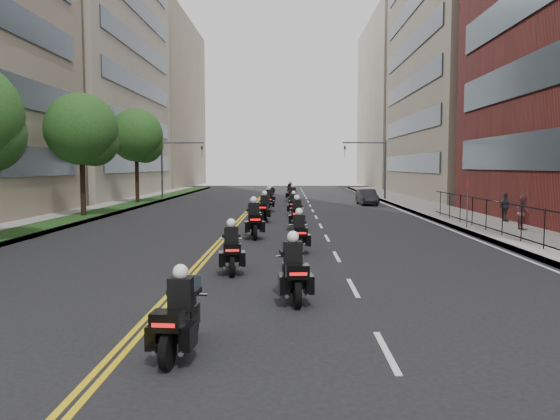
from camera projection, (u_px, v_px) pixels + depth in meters
The scene contains 27 objects.
ground at pixel (204, 351), 9.57m from camera, with size 160.00×160.00×0.00m, color black.
sidewalk_right at pixel (456, 216), 34.27m from camera, with size 4.00×90.00×0.15m, color gray.
sidewalk_left at pixel (77, 216), 34.67m from camera, with size 4.00×90.00×0.15m, color gray.
grass_strip at pixel (90, 214), 34.65m from camera, with size 2.00×90.00×0.04m, color #143312.
building_right_tan at pixel (484, 51), 55.83m from camera, with size 15.11×28.00×30.00m.
building_right_far at pixel (416, 104), 85.89m from camera, with size 15.00×28.00×26.00m, color gray.
building_left_mid at pixel (63, 32), 56.39m from camera, with size 16.11×28.00×34.00m.
building_left_far at pixel (142, 104), 86.61m from camera, with size 16.00×28.00×26.00m, color gray.
iron_fence at pixel (532, 226), 21.27m from camera, with size 0.05×28.00×1.50m.
street_trees at pixel (44, 129), 27.88m from camera, with size 4.40×38.40×7.98m.
traffic_signal_right at pixel (375, 161), 50.96m from camera, with size 4.09×0.20×5.60m.
traffic_signal_left at pixel (172, 161), 51.28m from camera, with size 4.09×0.20×5.60m.
motorcycle_0 at pixel (179, 320), 9.29m from camera, with size 0.56×2.11×1.56m.
motorcycle_1 at pixel (294, 274), 13.07m from camera, with size 0.65×2.27×1.68m.
motorcycle_2 at pixel (231, 251), 16.54m from camera, with size 0.67×2.22×1.64m.
motorcycle_3 at pixel (299, 235), 20.54m from camera, with size 0.53×2.24×1.65m.
motorcycle_4 at pixel (254, 222), 24.49m from camera, with size 0.75×2.52×1.86m.
motorcycle_5 at pixel (297, 216), 27.94m from camera, with size 0.55×2.38×1.76m.
motorcycle_6 at pixel (264, 209), 31.60m from camera, with size 0.62×2.45×1.80m.
motorcycle_7 at pixel (294, 206), 35.69m from camera, with size 0.55×2.18×1.61m.
motorcycle_8 at pixel (269, 201), 39.11m from camera, with size 0.55×2.42×1.79m.
motorcycle_9 at pixel (293, 198), 43.51m from camera, with size 0.67×2.41×1.78m.
motorcycle_10 at pixel (272, 196), 46.72m from camera, with size 0.57×2.17×1.60m.
motorcycle_11 at pixel (290, 193), 50.22m from camera, with size 0.58×2.53×1.87m.
parked_sedan at pixel (367, 197), 45.41m from camera, with size 1.36×3.90×1.28m, color black.
pedestrian_b at pixel (523, 213), 26.44m from camera, with size 0.80×0.62×1.64m, color #804550.
pedestrian_c at pixel (505, 207), 30.25m from camera, with size 0.93×0.39×1.59m, color #414048.
Camera 1 is at (1.50, -9.31, 3.24)m, focal length 35.00 mm.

